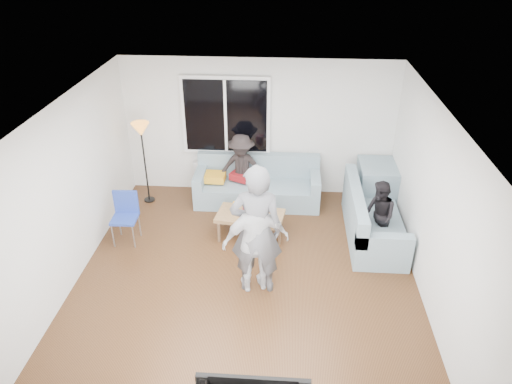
# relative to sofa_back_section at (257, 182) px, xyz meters

# --- Properties ---
(floor) EXTENTS (5.00, 5.50, 0.04)m
(floor) POSITION_rel_sofa_back_section_xyz_m (-0.01, -2.27, -0.45)
(floor) COLOR #56351C
(floor) RESTS_ON ground
(ceiling) EXTENTS (5.00, 5.50, 0.04)m
(ceiling) POSITION_rel_sofa_back_section_xyz_m (-0.01, -2.27, 2.20)
(ceiling) COLOR white
(ceiling) RESTS_ON ground
(wall_back) EXTENTS (5.00, 0.04, 2.60)m
(wall_back) POSITION_rel_sofa_back_section_xyz_m (-0.01, 0.50, 0.88)
(wall_back) COLOR silver
(wall_back) RESTS_ON ground
(wall_front) EXTENTS (5.00, 0.04, 2.60)m
(wall_front) POSITION_rel_sofa_back_section_xyz_m (-0.01, -5.04, 0.88)
(wall_front) COLOR silver
(wall_front) RESTS_ON ground
(wall_left) EXTENTS (0.04, 5.50, 2.60)m
(wall_left) POSITION_rel_sofa_back_section_xyz_m (-2.53, -2.27, 0.88)
(wall_left) COLOR silver
(wall_left) RESTS_ON ground
(wall_right) EXTENTS (0.04, 5.50, 2.60)m
(wall_right) POSITION_rel_sofa_back_section_xyz_m (2.51, -2.27, 0.88)
(wall_right) COLOR silver
(wall_right) RESTS_ON ground
(window_frame) EXTENTS (1.62, 0.06, 1.47)m
(window_frame) POSITION_rel_sofa_back_section_xyz_m (-0.61, 0.42, 1.12)
(window_frame) COLOR white
(window_frame) RESTS_ON wall_back
(window_glass) EXTENTS (1.50, 0.02, 1.35)m
(window_glass) POSITION_rel_sofa_back_section_xyz_m (-0.61, 0.38, 1.12)
(window_glass) COLOR black
(window_glass) RESTS_ON window_frame
(window_mullion) EXTENTS (0.05, 0.03, 1.35)m
(window_mullion) POSITION_rel_sofa_back_section_xyz_m (-0.61, 0.37, 1.12)
(window_mullion) COLOR white
(window_mullion) RESTS_ON window_frame
(radiator) EXTENTS (1.30, 0.12, 0.62)m
(radiator) POSITION_rel_sofa_back_section_xyz_m (-0.61, 0.38, -0.11)
(radiator) COLOR silver
(radiator) RESTS_ON floor
(potted_plant) EXTENTS (0.20, 0.17, 0.33)m
(potted_plant) POSITION_rel_sofa_back_section_xyz_m (-0.29, 0.35, 0.36)
(potted_plant) COLOR #386C2B
(potted_plant) RESTS_ON radiator
(vase) EXTENTS (0.18, 0.18, 0.16)m
(vase) POSITION_rel_sofa_back_section_xyz_m (-0.95, 0.35, 0.28)
(vase) COLOR silver
(vase) RESTS_ON radiator
(sofa_back_section) EXTENTS (2.30, 0.85, 0.85)m
(sofa_back_section) POSITION_rel_sofa_back_section_xyz_m (0.00, 0.00, 0.00)
(sofa_back_section) COLOR gray
(sofa_back_section) RESTS_ON floor
(sofa_right_section) EXTENTS (2.00, 0.85, 0.85)m
(sofa_right_section) POSITION_rel_sofa_back_section_xyz_m (2.01, -0.99, 0.00)
(sofa_right_section) COLOR gray
(sofa_right_section) RESTS_ON floor
(sofa_corner) EXTENTS (0.85, 0.85, 0.85)m
(sofa_corner) POSITION_rel_sofa_back_section_xyz_m (2.28, 0.00, 0.00)
(sofa_corner) COLOR gray
(sofa_corner) RESTS_ON floor
(cushion_yellow) EXTENTS (0.39, 0.33, 0.14)m
(cushion_yellow) POSITION_rel_sofa_back_section_xyz_m (-0.79, -0.02, 0.09)
(cushion_yellow) COLOR gold
(cushion_yellow) RESTS_ON sofa_back_section
(cushion_red) EXTENTS (0.45, 0.43, 0.13)m
(cushion_red) POSITION_rel_sofa_back_section_xyz_m (-0.31, 0.06, 0.09)
(cushion_red) COLOR maroon
(cushion_red) RESTS_ON sofa_back_section
(coffee_table) EXTENTS (1.17, 0.75, 0.40)m
(coffee_table) POSITION_rel_sofa_back_section_xyz_m (-0.04, -1.10, -0.22)
(coffee_table) COLOR #9F784D
(coffee_table) RESTS_ON floor
(pitcher) EXTENTS (0.17, 0.17, 0.17)m
(pitcher) POSITION_rel_sofa_back_section_xyz_m (-0.08, -1.14, 0.06)
(pitcher) COLOR maroon
(pitcher) RESTS_ON coffee_table
(side_chair) EXTENTS (0.41, 0.41, 0.86)m
(side_chair) POSITION_rel_sofa_back_section_xyz_m (-2.06, -1.44, 0.01)
(side_chair) COLOR #243C9D
(side_chair) RESTS_ON floor
(floor_lamp) EXTENTS (0.32, 0.32, 1.56)m
(floor_lamp) POSITION_rel_sofa_back_section_xyz_m (-2.06, -0.10, 0.36)
(floor_lamp) COLOR orange
(floor_lamp) RESTS_ON floor
(player_left) EXTENTS (0.72, 0.48, 1.96)m
(player_left) POSITION_rel_sofa_back_section_xyz_m (0.15, -2.43, 0.56)
(player_left) COLOR #4C4D51
(player_left) RESTS_ON floor
(player_right) EXTENTS (1.01, 0.64, 1.60)m
(player_right) POSITION_rel_sofa_back_section_xyz_m (0.14, -2.43, 0.37)
(player_right) COLOR silver
(player_right) RESTS_ON floor
(spectator_right) EXTENTS (0.60, 0.68, 1.16)m
(spectator_right) POSITION_rel_sofa_back_section_xyz_m (2.01, -1.29, 0.16)
(spectator_right) COLOR black
(spectator_right) RESTS_ON floor
(spectator_back) EXTENTS (0.93, 0.63, 1.34)m
(spectator_back) POSITION_rel_sofa_back_section_xyz_m (-0.30, 0.03, 0.25)
(spectator_back) COLOR black
(spectator_back) RESTS_ON floor
(bottle_a) EXTENTS (0.07, 0.07, 0.19)m
(bottle_a) POSITION_rel_sofa_back_section_xyz_m (-0.30, -1.05, 0.07)
(bottle_a) COLOR orange
(bottle_a) RESTS_ON coffee_table
(bottle_c) EXTENTS (0.07, 0.07, 0.21)m
(bottle_c) POSITION_rel_sofa_back_section_xyz_m (-0.04, -0.98, 0.08)
(bottle_c) COLOR #321C0B
(bottle_c) RESTS_ON coffee_table
(bottle_e) EXTENTS (0.07, 0.07, 0.21)m
(bottle_e) POSITION_rel_sofa_back_section_xyz_m (0.26, -0.99, 0.08)
(bottle_e) COLOR black
(bottle_e) RESTS_ON coffee_table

